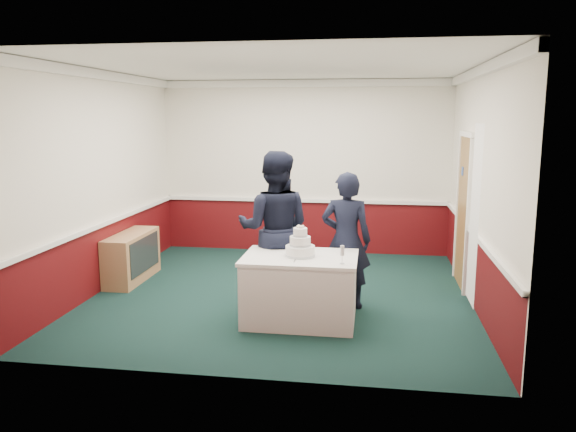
# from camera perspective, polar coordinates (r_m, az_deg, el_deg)

# --- Properties ---
(ground) EXTENTS (5.00, 5.00, 0.00)m
(ground) POSITION_cam_1_polar(r_m,az_deg,el_deg) (7.70, -0.65, -7.94)
(ground) COLOR black
(ground) RESTS_ON ground
(room_shell) EXTENTS (5.00, 5.00, 3.00)m
(room_shell) POSITION_cam_1_polar(r_m,az_deg,el_deg) (7.92, 0.60, 7.09)
(room_shell) COLOR silver
(room_shell) RESTS_ON ground
(sideboard) EXTENTS (0.41, 1.20, 0.70)m
(sideboard) POSITION_cam_1_polar(r_m,az_deg,el_deg) (8.55, -15.58, -4.03)
(sideboard) COLOR #9F724D
(sideboard) RESTS_ON ground
(cake_table) EXTENTS (1.32, 0.92, 0.79)m
(cake_table) POSITION_cam_1_polar(r_m,az_deg,el_deg) (6.62, 1.23, -7.34)
(cake_table) COLOR white
(cake_table) RESTS_ON ground
(wedding_cake) EXTENTS (0.35, 0.35, 0.36)m
(wedding_cake) POSITION_cam_1_polar(r_m,az_deg,el_deg) (6.48, 1.24, -3.13)
(wedding_cake) COLOR white
(wedding_cake) RESTS_ON cake_table
(cake_knife) EXTENTS (0.02, 0.22, 0.00)m
(cake_knife) POSITION_cam_1_polar(r_m,az_deg,el_deg) (6.32, 0.74, -4.48)
(cake_knife) COLOR silver
(cake_knife) RESTS_ON cake_table
(champagne_flute) EXTENTS (0.05, 0.05, 0.21)m
(champagne_flute) POSITION_cam_1_polar(r_m,az_deg,el_deg) (6.16, 5.53, -3.62)
(champagne_flute) COLOR silver
(champagne_flute) RESTS_ON cake_table
(person_man) EXTENTS (0.97, 0.76, 1.96)m
(person_man) POSITION_cam_1_polar(r_m,az_deg,el_deg) (7.09, -1.39, -1.30)
(person_man) COLOR black
(person_man) RESTS_ON ground
(person_woman) EXTENTS (0.65, 0.45, 1.72)m
(person_woman) POSITION_cam_1_polar(r_m,az_deg,el_deg) (7.04, 5.92, -2.46)
(person_woman) COLOR black
(person_woman) RESTS_ON ground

